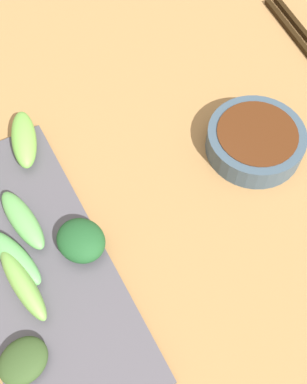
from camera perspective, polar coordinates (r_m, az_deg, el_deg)
tabletop at (r=0.59m, az=-2.41°, el=-1.57°), size 2.10×2.10×0.02m
sauce_bowl at (r=0.63m, az=12.32°, el=6.20°), size 0.13×0.13×0.04m
serving_plate at (r=0.56m, az=-13.94°, el=-8.78°), size 0.15×0.37×0.01m
broccoli_stalk_0 at (r=0.57m, az=-15.67°, el=-3.29°), size 0.04×0.09×0.02m
broccoli_leafy_1 at (r=0.54m, az=-8.84°, el=-5.86°), size 0.07×0.07×0.03m
broccoli_stalk_2 at (r=0.53m, az=-15.63°, el=-10.82°), size 0.03×0.10×0.03m
broccoli_stalk_4 at (r=0.55m, az=-16.59°, el=-7.66°), size 0.05×0.09×0.02m
broccoli_leafy_5 at (r=0.51m, az=-15.62°, el=-19.23°), size 0.06×0.06×0.02m
broccoli_stalk_6 at (r=0.63m, az=-15.53°, el=6.23°), size 0.06×0.10×0.03m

